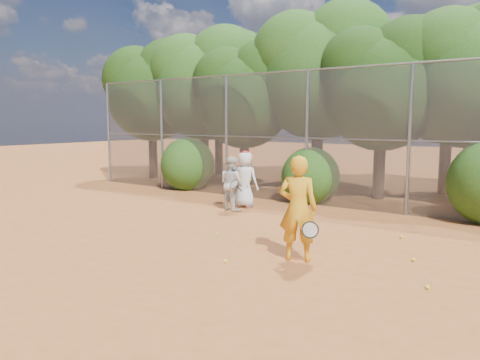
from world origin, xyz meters
The scene contains 21 objects.
ground centered at (0.00, 0.00, 0.00)m, with size 80.00×80.00×0.00m, color #A95726.
fence_back centered at (-0.12, 6.00, 2.05)m, with size 20.05×0.09×4.03m.
tree_0 centered at (-9.44, 8.04, 3.93)m, with size 4.38×3.81×6.00m.
tree_1 centered at (-6.94, 8.54, 4.16)m, with size 4.64×4.03×6.35m.
tree_2 centered at (-4.45, 7.83, 3.58)m, with size 3.99×3.47×5.47m.
tree_3 centered at (-1.94, 8.84, 4.40)m, with size 4.89×4.26×6.70m.
tree_4 centered at (0.55, 8.24, 3.76)m, with size 4.19×3.64×5.73m.
tree_5 centered at (3.06, 9.04, 4.05)m, with size 4.51×3.92×6.17m.
tree_9 centered at (-7.94, 10.84, 4.34)m, with size 4.83×4.20×6.62m.
tree_10 centered at (-2.93, 11.05, 4.63)m, with size 5.15×4.48×7.06m.
tree_11 centered at (2.06, 10.64, 4.16)m, with size 4.64×4.03×6.35m.
bush_0 centered at (-6.00, 6.30, 1.00)m, with size 2.00×2.00×2.00m, color #204711.
bush_1 centered at (-1.00, 6.30, 0.90)m, with size 1.80×1.80×1.80m, color #204711.
player_yellow centered at (1.52, 0.72, 0.96)m, with size 0.92×0.66×1.92m.
player_teen centered at (-2.20, 4.48, 0.82)m, with size 0.83×0.58×1.66m.
player_white centered at (-2.26, 3.89, 0.76)m, with size 0.90×0.81×1.52m.
ball_0 centered at (3.83, 0.52, 0.03)m, with size 0.07×0.07×0.07m, color yellow.
ball_1 centered at (2.62, 3.40, 0.03)m, with size 0.07×0.07×0.07m, color yellow.
ball_2 centered at (0.54, -0.17, 0.03)m, with size 0.07×0.07×0.07m, color yellow.
ball_3 centered at (3.28, 1.84, 0.03)m, with size 0.07×0.07×0.07m, color yellow.
ball_4 centered at (-0.80, 1.31, 0.03)m, with size 0.07×0.07×0.07m, color yellow.
Camera 1 is at (5.39, -6.67, 2.54)m, focal length 35.00 mm.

